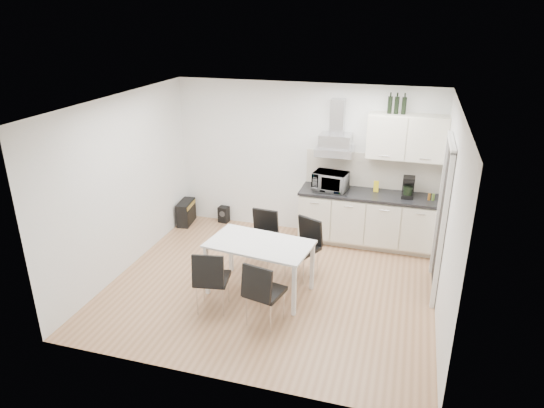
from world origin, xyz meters
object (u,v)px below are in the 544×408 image
Objects in this scene: kitchenette at (371,198)px; chair_far_left at (261,241)px; dining_table at (260,248)px; guitar_amp at (186,212)px; chair_near_left at (212,279)px; chair_near_right at (265,292)px; floor_speaker at (224,214)px; chair_far_right at (302,250)px.

chair_far_left is at bearing -139.62° from kitchenette.
dining_table is at bearing 110.56° from chair_far_left.
dining_table is 2.78m from guitar_amp.
chair_near_left and chair_near_right have the same top height.
floor_speaker is at bearing 176.45° from kitchenette.
kitchenette is 4.74× the size of guitar_amp.
chair_far_right is at bearing -34.17° from guitar_amp.
chair_near_right is at bearing -17.68° from chair_near_left.
chair_far_right is (0.66, -0.11, 0.00)m from chair_far_left.
chair_far_left is at bearing 122.38° from chair_near_right.
floor_speaker is at bearing -46.23° from chair_far_left.
chair_far_left is 1.28m from chair_near_left.
chair_near_right reaches higher than dining_table.
dining_table is at bearing 125.46° from chair_near_right.
floor_speaker is at bearing 99.14° from chair_near_left.
chair_near_right reaches higher than guitar_amp.
chair_far_left is 2.96× the size of floor_speaker.
guitar_amp is (-1.56, 2.43, -0.23)m from chair_near_left.
chair_near_left is at bearing -64.85° from floor_speaker.
chair_near_left is at bearing -64.05° from guitar_amp.
chair_far_right is 1.26m from chair_near_right.
floor_speaker is (-1.37, 2.10, -0.52)m from dining_table.
chair_far_right and chair_near_right have the same top height.
dining_table reaches higher than floor_speaker.
chair_far_left reaches higher than dining_table.
chair_far_right is 2.80m from guitar_amp.
chair_far_left and chair_near_left have the same top height.
chair_far_right reaches higher than dining_table.
chair_far_right is at bearing 41.53° from chair_near_left.
chair_far_left is at bearing -39.57° from guitar_amp.
chair_near_right is 1.66× the size of guitar_amp.
dining_table is (-1.29, -1.93, -0.16)m from kitchenette.
guitar_amp is (-3.31, -0.08, -0.62)m from kitchenette.
floor_speaker is (0.64, 0.25, -0.06)m from guitar_amp.
floor_speaker is at bearing 133.59° from chair_near_right.
chair_near_right is at bearing -59.88° from dining_table.
guitar_amp is (-2.02, 1.85, -0.45)m from dining_table.
dining_table is 4.96× the size of floor_speaker.
chair_near_left is at bearing 82.44° from chair_far_left.
dining_table is 1.68× the size of chair_far_left.
dining_table is at bearing -123.64° from kitchenette.
kitchenette is 2.75m from floor_speaker.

